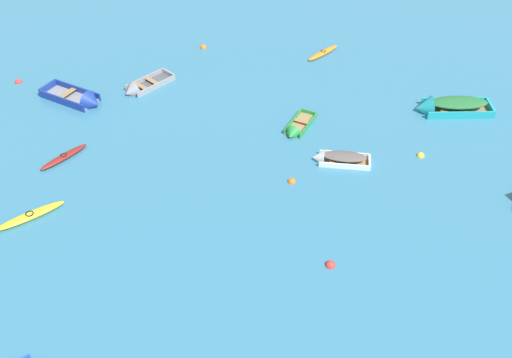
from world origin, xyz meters
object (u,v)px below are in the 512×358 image
rowboat_deep_blue_outer_right (83,100)px  mooring_buoy_between_boats_right (330,265)px  rowboat_grey_midfield_left (138,89)px  kayak_yellow_near_right (30,216)px  mooring_buoy_outer_edge (19,82)px  mooring_buoy_between_boats_left (420,156)px  kayak_maroon_far_left (64,157)px  rowboat_white_back_row_right (335,158)px  rowboat_green_foreground_center (295,130)px  mooring_buoy_far_field (292,182)px  kayak_orange_midfield_right (323,53)px  mooring_buoy_trailing (203,48)px  rowboat_turquoise_cluster_inner (445,106)px

rowboat_deep_blue_outer_right → mooring_buoy_between_boats_right: rowboat_deep_blue_outer_right is taller
rowboat_grey_midfield_left → kayak_yellow_near_right: 12.16m
mooring_buoy_between_boats_right → rowboat_deep_blue_outer_right: bearing=134.8°
kayak_yellow_near_right → mooring_buoy_outer_edge: size_ratio=6.95×
mooring_buoy_between_boats_right → mooring_buoy_between_boats_left: bearing=52.0°
kayak_maroon_far_left → mooring_buoy_between_boats_right: (13.59, -8.16, -0.14)m
rowboat_white_back_row_right → mooring_buoy_between_boats_left: 4.85m
rowboat_white_back_row_right → rowboat_grey_midfield_left: size_ratio=0.96×
kayak_maroon_far_left → rowboat_grey_midfield_left: rowboat_grey_midfield_left is taller
rowboat_green_foreground_center → rowboat_white_back_row_right: bearing=-55.8°
mooring_buoy_outer_edge → mooring_buoy_far_field: 20.12m
kayak_orange_midfield_right → mooring_buoy_between_boats_left: bearing=-71.3°
rowboat_green_foreground_center → rowboat_grey_midfield_left: 10.81m
mooring_buoy_trailing → mooring_buoy_between_boats_right: size_ratio=1.03×
kayak_yellow_near_right → mooring_buoy_between_boats_right: kayak_yellow_near_right is taller
kayak_orange_midfield_right → mooring_buoy_far_field: bearing=-103.7°
rowboat_turquoise_cluster_inner → rowboat_green_foreground_center: (-9.28, -1.83, -0.24)m
rowboat_white_back_row_right → mooring_buoy_far_field: size_ratio=7.75×
rowboat_white_back_row_right → kayak_yellow_near_right: 15.90m
rowboat_deep_blue_outer_right → mooring_buoy_between_boats_left: (19.65, -5.99, -0.23)m
mooring_buoy_trailing → rowboat_grey_midfield_left: bearing=-124.7°
rowboat_turquoise_cluster_inner → rowboat_white_back_row_right: (-7.37, -4.64, -0.13)m
rowboat_white_back_row_right → mooring_buoy_between_boats_left: size_ratio=7.60×
rowboat_turquoise_cluster_inner → mooring_buoy_far_field: bearing=-147.7°
rowboat_white_back_row_right → mooring_buoy_trailing: (-7.61, 13.38, -0.26)m
rowboat_grey_midfield_left → mooring_buoy_trailing: (3.95, 5.71, -0.17)m
rowboat_grey_midfield_left → rowboat_turquoise_cluster_inner: bearing=-9.1°
rowboat_turquoise_cluster_inner → mooring_buoy_between_boats_left: 5.01m
kayak_maroon_far_left → kayak_yellow_near_right: 4.68m
kayak_yellow_near_right → mooring_buoy_far_field: kayak_yellow_near_right is taller
rowboat_grey_midfield_left → mooring_buoy_far_field: 12.98m
rowboat_deep_blue_outer_right → mooring_buoy_far_field: (12.35, -7.92, -0.23)m
rowboat_green_foreground_center → mooring_buoy_far_field: size_ratio=7.21×
rowboat_white_back_row_right → kayak_orange_midfield_right: bearing=85.9°
kayak_maroon_far_left → mooring_buoy_between_boats_right: size_ratio=5.51×
kayak_orange_midfield_right → mooring_buoy_trailing: kayak_orange_midfield_right is taller
kayak_maroon_far_left → rowboat_grey_midfield_left: 7.62m
mooring_buoy_between_boats_right → mooring_buoy_between_boats_left: size_ratio=1.07×
rowboat_deep_blue_outer_right → kayak_orange_midfield_right: bearing=20.1°
rowboat_turquoise_cluster_inner → kayak_yellow_near_right: 24.33m
rowboat_turquoise_cluster_inner → rowboat_deep_blue_outer_right: 22.26m
rowboat_turquoise_cluster_inner → mooring_buoy_outer_edge: rowboat_turquoise_cluster_inner is taller
kayak_maroon_far_left → mooring_buoy_far_field: (12.33, -2.37, -0.14)m
mooring_buoy_trailing → mooring_buoy_outer_edge: 12.73m
mooring_buoy_outer_edge → rowboat_green_foreground_center: bearing=-19.3°
kayak_orange_midfield_right → mooring_buoy_trailing: size_ratio=5.38×
kayak_orange_midfield_right → rowboat_grey_midfield_left: 13.18m
rowboat_deep_blue_outer_right → mooring_buoy_outer_edge: size_ratio=9.64×
rowboat_turquoise_cluster_inner → mooring_buoy_outer_edge: bearing=170.8°
rowboat_turquoise_cluster_inner → rowboat_white_back_row_right: 8.71m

